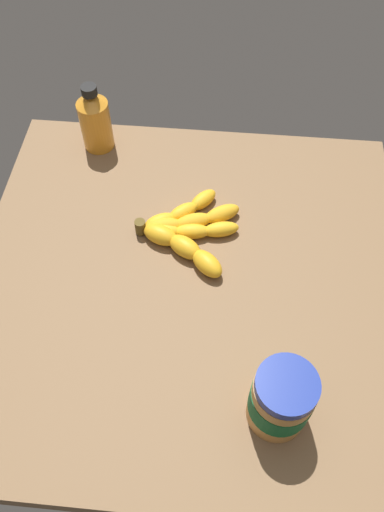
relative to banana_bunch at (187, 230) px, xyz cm
name	(u,v)px	position (x,y,z in cm)	size (l,w,h in cm)	color
ground_plane	(187,286)	(9.55, 0.95, -3.97)	(75.70, 76.22, 4.77)	brown
banana_bunch	(187,230)	(0.00, 0.00, 0.00)	(21.60, 19.64, 3.62)	gold
peanut_butter_jar	(281,400)	(31.95, 16.41, 4.71)	(8.98, 8.98, 12.86)	#BF8442
honey_bottle	(95,120)	(-21.97, -20.75, 5.15)	(6.31, 6.31, 14.82)	orange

